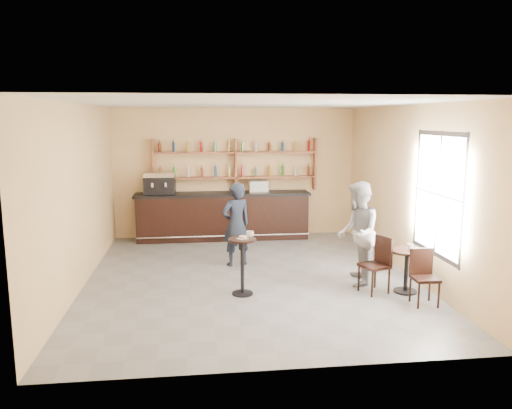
{
  "coord_description": "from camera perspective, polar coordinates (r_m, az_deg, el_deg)",
  "views": [
    {
      "loc": [
        -0.96,
        -8.92,
        2.93
      ],
      "look_at": [
        0.2,
        0.8,
        1.25
      ],
      "focal_mm": 35.0,
      "sensor_mm": 36.0,
      "label": 1
    }
  ],
  "objects": [
    {
      "name": "cafe_table",
      "position": [
        8.95,
        16.79,
        -7.29
      ],
      "size": [
        0.61,
        0.61,
        0.75
      ],
      "primitive_type": null,
      "rotation": [
        0.0,
        0.0,
        0.03
      ],
      "color": "black",
      "rests_on": "floor"
    },
    {
      "name": "wall_back",
      "position": [
        12.53,
        -2.38,
        3.64
      ],
      "size": [
        7.0,
        0.0,
        7.0
      ],
      "primitive_type": "plane",
      "rotation": [
        1.57,
        0.0,
        0.0
      ],
      "color": "#E3BA81",
      "rests_on": "floor"
    },
    {
      "name": "bar_counter",
      "position": [
        12.31,
        -3.8,
        -1.3
      ],
      "size": [
        4.25,
        0.83,
        1.15
      ],
      "primitive_type": null,
      "color": "black",
      "rests_on": "floor"
    },
    {
      "name": "patron_second",
      "position": [
        9.05,
        11.52,
        -3.25
      ],
      "size": [
        0.91,
        1.05,
        1.85
      ],
      "primitive_type": "imported",
      "rotation": [
        0.0,
        0.0,
        -1.83
      ],
      "color": "gray",
      "rests_on": "floor"
    },
    {
      "name": "donut",
      "position": [
        8.3,
        -1.51,
        -3.74
      ],
      "size": [
        0.16,
        0.16,
        0.05
      ],
      "primitive_type": "torus",
      "rotation": [
        0.0,
        0.0,
        -0.16
      ],
      "color": "#D4814D",
      "rests_on": "napkin"
    },
    {
      "name": "espresso_machine",
      "position": [
        12.2,
        -10.95,
        2.41
      ],
      "size": [
        0.75,
        0.5,
        0.52
      ],
      "primitive_type": null,
      "rotation": [
        0.0,
        0.0,
        -0.05
      ],
      "color": "black",
      "rests_on": "bar_counter"
    },
    {
      "name": "wall_right",
      "position": [
        9.85,
        16.98,
        1.55
      ],
      "size": [
        0.0,
        7.0,
        7.0
      ],
      "primitive_type": "plane",
      "rotation": [
        1.57,
        0.0,
        -1.57
      ],
      "color": "#E3BA81",
      "rests_on": "floor"
    },
    {
      "name": "chair_west",
      "position": [
        8.76,
        13.37,
        -6.75
      ],
      "size": [
        0.54,
        0.54,
        0.97
      ],
      "primitive_type": null,
      "rotation": [
        0.0,
        0.0,
        -1.23
      ],
      "color": "black",
      "rests_on": "floor"
    },
    {
      "name": "cup_pedestal",
      "position": [
        8.42,
        -0.7,
        -3.39
      ],
      "size": [
        0.17,
        0.17,
        0.1
      ],
      "primitive_type": "imported",
      "rotation": [
        0.0,
        0.0,
        -0.43
      ],
      "color": "white",
      "rests_on": "pedestal_table"
    },
    {
      "name": "ceiling",
      "position": [
        8.97,
        -0.67,
        11.46
      ],
      "size": [
        7.0,
        7.0,
        0.0
      ],
      "primitive_type": "plane",
      "rotation": [
        3.14,
        0.0,
        0.0
      ],
      "color": "white",
      "rests_on": "wall_back"
    },
    {
      "name": "liquor_bottles",
      "position": [
        12.36,
        -2.35,
        5.33
      ],
      "size": [
        3.68,
        0.1,
        1.0
      ],
      "primitive_type": null,
      "color": "#8C5919",
      "rests_on": "shelf_unit"
    },
    {
      "name": "shelf_unit",
      "position": [
        12.38,
        -2.34,
        4.55
      ],
      "size": [
        4.0,
        0.26,
        1.4
      ],
      "primitive_type": null,
      "color": "brown",
      "rests_on": "wall_back"
    },
    {
      "name": "man_main",
      "position": [
        10.02,
        -2.29,
        -2.29
      ],
      "size": [
        0.72,
        0.61,
        1.69
      ],
      "primitive_type": "imported",
      "rotation": [
        0.0,
        0.0,
        3.53
      ],
      "color": "black",
      "rests_on": "floor"
    },
    {
      "name": "floor",
      "position": [
        9.44,
        -0.64,
        -8.35
      ],
      "size": [
        7.0,
        7.0,
        0.0
      ],
      "primitive_type": "plane",
      "color": "slate",
      "rests_on": "ground"
    },
    {
      "name": "cup_cafe",
      "position": [
        8.86,
        17.22,
        -4.64
      ],
      "size": [
        0.11,
        0.11,
        0.1
      ],
      "primitive_type": "imported",
      "rotation": [
        0.0,
        0.0,
        0.01
      ],
      "color": "white",
      "rests_on": "cafe_table"
    },
    {
      "name": "pastry_case",
      "position": [
        12.27,
        0.28,
        2.07
      ],
      "size": [
        0.51,
        0.43,
        0.28
      ],
      "primitive_type": null,
      "rotation": [
        0.0,
        0.0,
        0.13
      ],
      "color": "silver",
      "rests_on": "bar_counter"
    },
    {
      "name": "wall_front",
      "position": [
        5.66,
        3.17,
        -3.88
      ],
      "size": [
        7.0,
        0.0,
        7.0
      ],
      "primitive_type": "plane",
      "rotation": [
        -1.57,
        0.0,
        0.0
      ],
      "color": "#E3BA81",
      "rests_on": "floor"
    },
    {
      "name": "wall_left",
      "position": [
        9.24,
        -19.48,
        0.9
      ],
      "size": [
        0.0,
        7.0,
        7.0
      ],
      "primitive_type": "plane",
      "rotation": [
        1.57,
        0.0,
        1.57
      ],
      "color": "#E3BA81",
      "rests_on": "floor"
    },
    {
      "name": "napkin",
      "position": [
        8.32,
        -1.58,
        -3.91
      ],
      "size": [
        0.21,
        0.21,
        0.0
      ],
      "primitive_type": "cube",
      "rotation": [
        0.0,
        0.0,
        0.63
      ],
      "color": "white",
      "rests_on": "pedestal_table"
    },
    {
      "name": "window_pane",
      "position": [
        8.76,
        20.11,
        1.07
      ],
      "size": [
        0.0,
        2.0,
        2.0
      ],
      "primitive_type": "plane",
      "rotation": [
        1.57,
        0.0,
        -1.57
      ],
      "color": "white",
      "rests_on": "wall_right"
    },
    {
      "name": "window_frame",
      "position": [
        8.76,
        20.08,
        1.06
      ],
      "size": [
        0.04,
        1.7,
        2.1
      ],
      "primitive_type": null,
      "color": "black",
      "rests_on": "wall_right"
    },
    {
      "name": "chair_south",
      "position": [
        8.43,
        18.76,
        -7.96
      ],
      "size": [
        0.39,
        0.39,
        0.89
      ],
      "primitive_type": null,
      "rotation": [
        0.0,
        0.0,
        -0.02
      ],
      "color": "black",
      "rests_on": "floor"
    },
    {
      "name": "pedestal_table",
      "position": [
        8.44,
        -1.57,
        -7.11
      ],
      "size": [
        0.59,
        0.59,
        0.97
      ],
      "primitive_type": null,
      "rotation": [
        0.0,
        0.0,
        -0.3
      ],
      "color": "black",
      "rests_on": "floor"
    }
  ]
}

